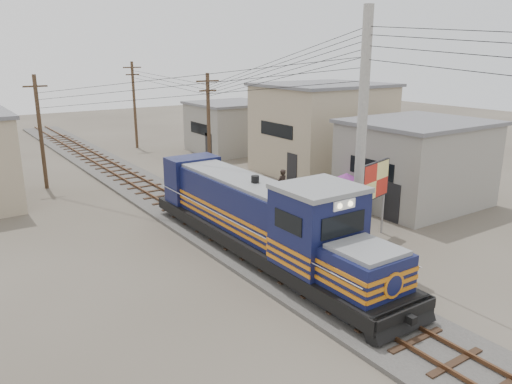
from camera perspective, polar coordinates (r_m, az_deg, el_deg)
ground at (r=20.00m, az=2.98°, el=-8.72°), size 120.00×120.00×0.00m
ballast at (r=28.09m, az=-9.36°, el=-1.46°), size 3.60×70.00×0.16m
track at (r=28.03m, az=-9.38°, el=-1.11°), size 1.15×70.00×0.12m
locomotive at (r=20.41m, az=0.77°, el=-3.25°), size 2.75×14.94×3.70m
utility_pole_main at (r=20.44m, az=11.95°, el=6.17°), size 0.40×0.40×10.00m
wooden_pole_mid at (r=32.78m, az=-5.43°, el=7.58°), size 1.60×0.24×7.00m
wooden_pole_far at (r=45.56m, az=-13.73°, el=9.80°), size 1.60×0.24×7.50m
wooden_pole_left at (r=33.37m, az=-23.43°, el=6.51°), size 1.60×0.24×7.00m
power_lines at (r=25.45m, az=-8.95°, el=13.94°), size 9.65×19.00×3.30m
shophouse_front at (r=29.13m, az=17.78°, el=3.25°), size 7.35×6.30×4.70m
shophouse_mid at (r=35.81m, az=7.56°, el=7.29°), size 8.40×7.35×6.20m
shophouse_back at (r=43.07m, az=-2.90°, el=7.46°), size 6.30×6.30×4.20m
billboard at (r=22.87m, az=13.48°, el=1.08°), size 2.28×0.74×3.60m
market_umbrella at (r=26.62m, az=10.29°, el=1.59°), size 2.52×2.52×2.15m
vendor at (r=28.51m, az=2.99°, el=0.78°), size 0.75×0.57×1.87m
plant_nursery at (r=26.31m, az=8.09°, el=-1.73°), size 3.34×2.85×1.11m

